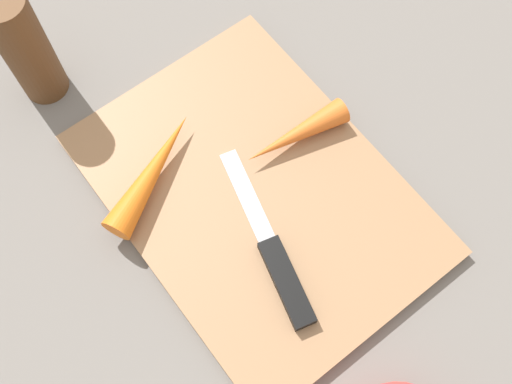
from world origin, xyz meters
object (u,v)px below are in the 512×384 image
at_px(cutting_board, 256,194).
at_px(carrot_long, 152,172).
at_px(knife, 281,270).
at_px(pepper_grinder, 25,48).
at_px(carrot_short, 296,135).

xyz_separation_m(cutting_board, carrot_long, (-0.08, -0.07, 0.02)).
bearing_deg(carrot_long, knife, -101.01).
xyz_separation_m(knife, carrot_long, (-0.16, -0.04, 0.01)).
xyz_separation_m(carrot_long, pepper_grinder, (-0.17, -0.03, 0.04)).
distance_m(carrot_short, pepper_grinder, 0.29).
distance_m(cutting_board, knife, 0.09).
height_order(knife, carrot_short, carrot_short).
bearing_deg(carrot_short, pepper_grinder, -45.67).
xyz_separation_m(cutting_board, carrot_short, (-0.02, 0.07, 0.02)).
bearing_deg(carrot_short, knife, 52.44).
bearing_deg(pepper_grinder, knife, 12.37).
distance_m(carrot_long, pepper_grinder, 0.18).
bearing_deg(knife, cutting_board, -7.31).
distance_m(knife, carrot_short, 0.14).
relative_size(cutting_board, pepper_grinder, 2.54).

